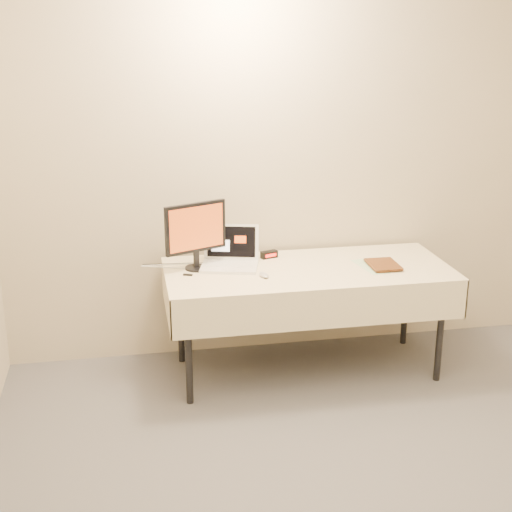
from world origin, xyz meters
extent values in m
cube|color=beige|center=(0.00, 2.50, 1.35)|extent=(4.00, 0.10, 2.70)
cylinder|color=black|center=(-0.82, 1.75, 0.34)|extent=(0.04, 0.04, 0.69)
cylinder|color=black|center=(0.82, 1.75, 0.34)|extent=(0.04, 0.04, 0.69)
cylinder|color=black|center=(-0.82, 2.34, 0.34)|extent=(0.04, 0.04, 0.69)
cylinder|color=black|center=(0.82, 2.34, 0.34)|extent=(0.04, 0.04, 0.69)
cube|color=gray|center=(0.00, 2.04, 0.71)|extent=(1.80, 0.75, 0.04)
cube|color=beige|center=(0.00, 2.04, 0.73)|extent=(1.86, 0.81, 0.01)
cube|color=beige|center=(0.00, 1.64, 0.60)|extent=(1.86, 0.01, 0.25)
cube|color=beige|center=(0.00, 2.45, 0.60)|extent=(1.86, 0.01, 0.25)
cube|color=beige|center=(-0.93, 2.04, 0.60)|extent=(0.01, 0.81, 0.25)
cube|color=beige|center=(0.93, 2.04, 0.60)|extent=(0.01, 0.81, 0.25)
cube|color=white|center=(-0.51, 2.14, 0.75)|extent=(0.42, 0.34, 0.02)
cube|color=white|center=(-0.47, 2.28, 0.87)|extent=(0.36, 0.14, 0.24)
cube|color=black|center=(-0.47, 2.28, 0.87)|extent=(0.32, 0.12, 0.20)
cylinder|color=black|center=(-0.72, 2.16, 0.74)|extent=(0.20, 0.20, 0.01)
cube|color=black|center=(-0.72, 2.16, 0.80)|extent=(0.04, 0.03, 0.11)
cube|color=black|center=(-0.72, 2.16, 1.02)|extent=(0.40, 0.19, 0.32)
cube|color=#C64E17|center=(-0.72, 2.16, 1.02)|extent=(0.35, 0.15, 0.28)
imported|color=brown|center=(0.40, 1.98, 0.86)|extent=(0.19, 0.03, 0.25)
cube|color=black|center=(-0.21, 2.30, 0.76)|extent=(0.12, 0.08, 0.05)
cube|color=#FF1A0C|center=(-0.20, 2.28, 0.76)|extent=(0.08, 0.03, 0.02)
ellipsoid|color=#B8B8BA|center=(-0.32, 1.93, 0.75)|extent=(0.07, 0.11, 0.02)
cube|color=#BFE7B8|center=(0.41, 2.00, 0.74)|extent=(0.18, 0.34, 0.00)
cube|color=black|center=(-0.79, 2.04, 0.74)|extent=(0.06, 0.04, 0.01)
camera|label=1|loc=(-1.14, -2.21, 2.25)|focal=50.00mm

